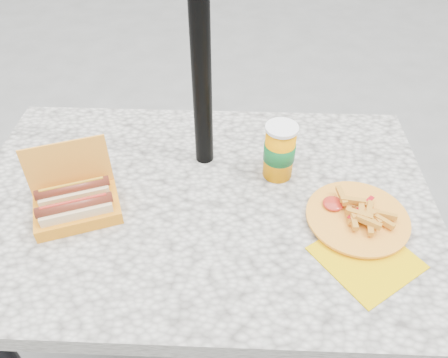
{
  "coord_description": "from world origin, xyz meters",
  "views": [
    {
      "loc": [
        0.09,
        -0.79,
        1.55
      ],
      "look_at": [
        0.06,
        0.02,
        0.8
      ],
      "focal_mm": 35.0,
      "sensor_mm": 36.0,
      "label": 1
    }
  ],
  "objects_px": {
    "umbrella_pole": "(200,41)",
    "soda_cup": "(279,151)",
    "fries_plate": "(358,220)",
    "hotdog_box": "(76,202)"
  },
  "relations": [
    {
      "from": "hotdog_box",
      "to": "umbrella_pole",
      "type": "bearing_deg",
      "value": 16.43
    },
    {
      "from": "soda_cup",
      "to": "hotdog_box",
      "type": "bearing_deg",
      "value": -161.68
    },
    {
      "from": "umbrella_pole",
      "to": "hotdog_box",
      "type": "xyz_separation_m",
      "value": [
        -0.3,
        -0.23,
        -0.31
      ]
    },
    {
      "from": "umbrella_pole",
      "to": "fries_plate",
      "type": "relative_size",
      "value": 5.91
    },
    {
      "from": "fries_plate",
      "to": "soda_cup",
      "type": "xyz_separation_m",
      "value": [
        -0.19,
        0.17,
        0.07
      ]
    },
    {
      "from": "hotdog_box",
      "to": "fries_plate",
      "type": "xyz_separation_m",
      "value": [
        0.68,
        -0.01,
        -0.02
      ]
    },
    {
      "from": "umbrella_pole",
      "to": "hotdog_box",
      "type": "height_order",
      "value": "umbrella_pole"
    },
    {
      "from": "soda_cup",
      "to": "umbrella_pole",
      "type": "bearing_deg",
      "value": 163.47
    },
    {
      "from": "umbrella_pole",
      "to": "soda_cup",
      "type": "relative_size",
      "value": 13.89
    },
    {
      "from": "hotdog_box",
      "to": "fries_plate",
      "type": "relative_size",
      "value": 0.65
    }
  ]
}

